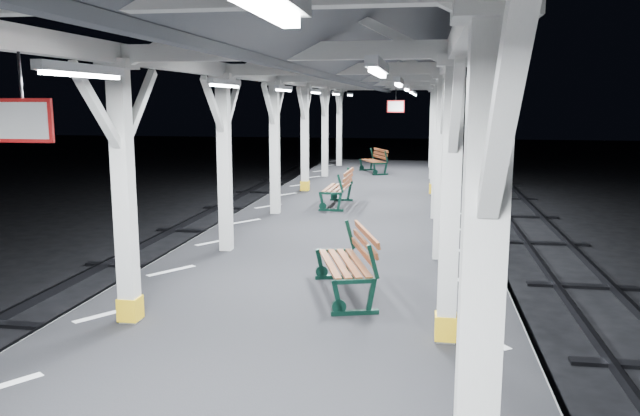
# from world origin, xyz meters

# --- Properties ---
(canopy) EXTENTS (5.40, 49.00, 4.65)m
(canopy) POSITION_xyz_m (0.00, -0.02, 4.56)
(canopy) COLOR silver
(canopy) RESTS_ON platform
(bench_mid) EXTENTS (1.14, 1.90, 0.97)m
(bench_mid) POSITION_xyz_m (0.68, 3.58, 1.52)
(bench_mid) COLOR black
(bench_mid) RESTS_ON platform
(bench_far) EXTENTS (0.72, 1.83, 0.98)m
(bench_far) POSITION_xyz_m (-0.52, 11.40, 1.52)
(bench_far) COLOR black
(bench_far) RESTS_ON platform
(bench_extra) EXTENTS (1.27, 1.84, 0.94)m
(bench_extra) POSITION_xyz_m (-0.20, 19.56, 1.50)
(bench_extra) COLOR black
(bench_extra) RESTS_ON platform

